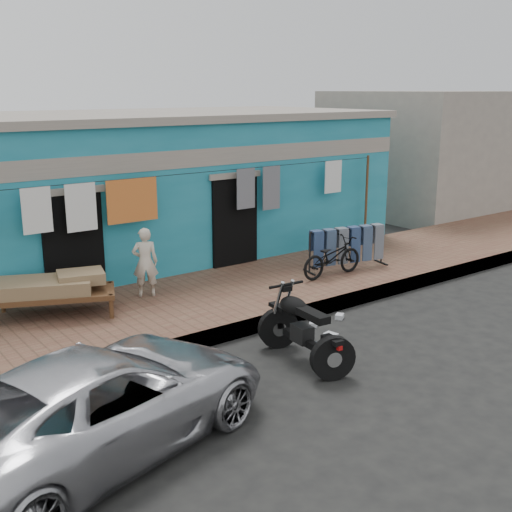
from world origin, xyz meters
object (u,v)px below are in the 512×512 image
(jeans_rack, at_px, (347,247))
(motorcycle, at_px, (304,327))
(seated_person, at_px, (145,262))
(bicycle, at_px, (332,253))
(car, at_px, (102,400))
(charpoy, at_px, (55,296))

(jeans_rack, bearing_deg, motorcycle, -142.65)
(seated_person, distance_m, bicycle, 3.71)
(motorcycle, relative_size, jeans_rack, 0.91)
(car, height_order, charpoy, car)
(charpoy, bearing_deg, bicycle, -11.46)
(motorcycle, bearing_deg, jeans_rack, 42.42)
(seated_person, distance_m, jeans_rack, 4.28)
(bicycle, relative_size, motorcycle, 0.85)
(jeans_rack, bearing_deg, seated_person, 168.60)
(seated_person, bearing_deg, jeans_rack, -166.66)
(motorcycle, height_order, jeans_rack, jeans_rack)
(bicycle, distance_m, motorcycle, 3.71)
(motorcycle, distance_m, jeans_rack, 4.38)
(seated_person, relative_size, bicycle, 0.85)
(charpoy, bearing_deg, motorcycle, -55.43)
(seated_person, bearing_deg, charpoy, 26.00)
(car, xyz_separation_m, charpoy, (0.90, 3.87, -0.00))
(motorcycle, bearing_deg, car, -167.77)
(car, xyz_separation_m, seated_person, (2.57, 3.91, 0.29))
(bicycle, relative_size, jeans_rack, 0.77)
(bicycle, xyz_separation_m, jeans_rack, (0.65, 0.25, -0.03))
(jeans_rack, bearing_deg, bicycle, -159.24)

